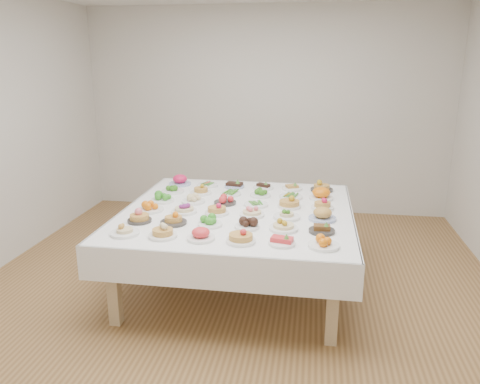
# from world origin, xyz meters

# --- Properties ---
(room_envelope) EXTENTS (5.02, 5.02, 2.81)m
(room_envelope) POSITION_xyz_m (0.00, 0.00, 1.83)
(room_envelope) COLOR olive
(room_envelope) RESTS_ON ground
(display_table) EXTENTS (2.11, 2.11, 0.75)m
(display_table) POSITION_xyz_m (0.01, 0.11, 0.68)
(display_table) COLOR white
(display_table) RESTS_ON ground
(dish_0) EXTENTS (0.23, 0.23, 0.12)m
(dish_0) POSITION_xyz_m (-0.78, -0.66, 0.81)
(dish_0) COLOR white
(dish_0) RESTS_ON display_table
(dish_1) EXTENTS (0.24, 0.24, 0.14)m
(dish_1) POSITION_xyz_m (-0.46, -0.67, 0.82)
(dish_1) COLOR white
(dish_1) RESTS_ON display_table
(dish_2) EXTENTS (0.22, 0.22, 0.12)m
(dish_2) POSITION_xyz_m (-0.15, -0.67, 0.80)
(dish_2) COLOR white
(dish_2) RESTS_ON display_table
(dish_3) EXTENTS (0.23, 0.23, 0.14)m
(dish_3) POSITION_xyz_m (0.16, -0.68, 0.81)
(dish_3) COLOR white
(dish_3) RESTS_ON display_table
(dish_4) EXTENTS (0.20, 0.20, 0.09)m
(dish_4) POSITION_xyz_m (0.47, -0.67, 0.79)
(dish_4) COLOR white
(dish_4) RESTS_ON display_table
(dish_5) EXTENTS (0.23, 0.23, 0.11)m
(dish_5) POSITION_xyz_m (0.79, -0.67, 0.80)
(dish_5) COLOR white
(dish_5) RESTS_ON display_table
(dish_6) EXTENTS (0.22, 0.21, 0.14)m
(dish_6) POSITION_xyz_m (-0.77, -0.36, 0.82)
(dish_6) COLOR #302D2A
(dish_6) RESTS_ON display_table
(dish_7) EXTENTS (0.22, 0.22, 0.13)m
(dish_7) POSITION_xyz_m (-0.47, -0.36, 0.81)
(dish_7) COLOR #302D2A
(dish_7) RESTS_ON display_table
(dish_8) EXTENTS (0.20, 0.20, 0.09)m
(dish_8) POSITION_xyz_m (-0.15, -0.36, 0.79)
(dish_8) COLOR white
(dish_8) RESTS_ON display_table
(dish_9) EXTENTS (0.20, 0.20, 0.10)m
(dish_9) POSITION_xyz_m (0.16, -0.36, 0.80)
(dish_9) COLOR white
(dish_9) RESTS_ON display_table
(dish_10) EXTENTS (0.24, 0.24, 0.13)m
(dish_10) POSITION_xyz_m (0.46, -0.35, 0.81)
(dish_10) COLOR white
(dish_10) RESTS_ON display_table
(dish_11) EXTENTS (0.21, 0.21, 0.09)m
(dish_11) POSITION_xyz_m (0.77, -0.36, 0.78)
(dish_11) COLOR #302D2A
(dish_11) RESTS_ON display_table
(dish_12) EXTENTS (0.23, 0.23, 0.10)m
(dish_12) POSITION_xyz_m (-0.78, -0.05, 0.80)
(dish_12) COLOR white
(dish_12) RESTS_ON display_table
(dish_13) EXTENTS (0.23, 0.23, 0.13)m
(dish_13) POSITION_xyz_m (-0.46, -0.05, 0.81)
(dish_13) COLOR white
(dish_13) RESTS_ON display_table
(dish_14) EXTENTS (0.21, 0.21, 0.12)m
(dish_14) POSITION_xyz_m (-0.16, -0.04, 0.81)
(dish_14) COLOR white
(dish_14) RESTS_ON display_table
(dish_15) EXTENTS (0.22, 0.22, 0.12)m
(dish_15) POSITION_xyz_m (0.16, -0.05, 0.80)
(dish_15) COLOR white
(dish_15) RESTS_ON display_table
(dish_16) EXTENTS (0.23, 0.23, 0.11)m
(dish_16) POSITION_xyz_m (0.47, -0.06, 0.80)
(dish_16) COLOR white
(dish_16) RESTS_ON display_table
(dish_17) EXTENTS (0.24, 0.24, 0.13)m
(dish_17) POSITION_xyz_m (0.78, -0.06, 0.81)
(dish_17) COLOR #4C66B2
(dish_17) RESTS_ON display_table
(dish_18) EXTENTS (0.22, 0.22, 0.11)m
(dish_18) POSITION_xyz_m (-0.77, 0.25, 0.80)
(dish_18) COLOR white
(dish_18) RESTS_ON display_table
(dish_19) EXTENTS (0.22, 0.22, 0.10)m
(dish_19) POSITION_xyz_m (-0.46, 0.27, 0.79)
(dish_19) COLOR white
(dish_19) RESTS_ON display_table
(dish_20) EXTENTS (0.21, 0.21, 0.10)m
(dish_20) POSITION_xyz_m (-0.14, 0.27, 0.80)
(dish_20) COLOR #302D2A
(dish_20) RESTS_ON display_table
(dish_21) EXTENTS (0.22, 0.22, 0.05)m
(dish_21) POSITION_xyz_m (0.16, 0.26, 0.77)
(dish_21) COLOR white
(dish_21) RESTS_ON display_table
(dish_22) EXTENTS (0.24, 0.23, 0.14)m
(dish_22) POSITION_xyz_m (0.48, 0.26, 0.81)
(dish_22) COLOR white
(dish_22) RESTS_ON display_table
(dish_23) EXTENTS (0.21, 0.21, 0.11)m
(dish_23) POSITION_xyz_m (0.78, 0.26, 0.80)
(dish_23) COLOR white
(dish_23) RESTS_ON display_table
(dish_24) EXTENTS (0.23, 0.23, 0.09)m
(dish_24) POSITION_xyz_m (-0.76, 0.58, 0.79)
(dish_24) COLOR white
(dish_24) RESTS_ON display_table
(dish_25) EXTENTS (0.21, 0.21, 0.11)m
(dish_25) POSITION_xyz_m (-0.46, 0.57, 0.80)
(dish_25) COLOR white
(dish_25) RESTS_ON display_table
(dish_26) EXTENTS (0.21, 0.21, 0.05)m
(dish_26) POSITION_xyz_m (-0.14, 0.58, 0.77)
(dish_26) COLOR white
(dish_26) RESTS_ON display_table
(dish_27) EXTENTS (0.21, 0.21, 0.10)m
(dish_27) POSITION_xyz_m (0.16, 0.58, 0.79)
(dish_27) COLOR white
(dish_27) RESTS_ON display_table
(dish_28) EXTENTS (0.23, 0.23, 0.05)m
(dish_28) POSITION_xyz_m (0.47, 0.57, 0.77)
(dish_28) COLOR white
(dish_28) RESTS_ON display_table
(dish_29) EXTENTS (0.27, 0.27, 0.15)m
(dish_29) POSITION_xyz_m (0.77, 0.58, 0.82)
(dish_29) COLOR white
(dish_29) RESTS_ON display_table
(dish_30) EXTENTS (0.24, 0.24, 0.12)m
(dish_30) POSITION_xyz_m (-0.77, 0.89, 0.81)
(dish_30) COLOR #4C66B2
(dish_30) RESTS_ON display_table
(dish_31) EXTENTS (0.22, 0.22, 0.05)m
(dish_31) POSITION_xyz_m (-0.46, 0.88, 0.77)
(dish_31) COLOR white
(dish_31) RESTS_ON display_table
(dish_32) EXTENTS (0.21, 0.21, 0.10)m
(dish_32) POSITION_xyz_m (-0.15, 0.87, 0.79)
(dish_32) COLOR #4C66B2
(dish_32) RESTS_ON display_table
(dish_33) EXTENTS (0.22, 0.22, 0.08)m
(dish_33) POSITION_xyz_m (0.16, 0.88, 0.78)
(dish_33) COLOR white
(dish_33) RESTS_ON display_table
(dish_34) EXTENTS (0.22, 0.22, 0.09)m
(dish_34) POSITION_xyz_m (0.47, 0.89, 0.78)
(dish_34) COLOR white
(dish_34) RESTS_ON display_table
(dish_35) EXTENTS (0.25, 0.24, 0.15)m
(dish_35) POSITION_xyz_m (0.78, 0.89, 0.82)
(dish_35) COLOR #302D2A
(dish_35) RESTS_ON display_table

